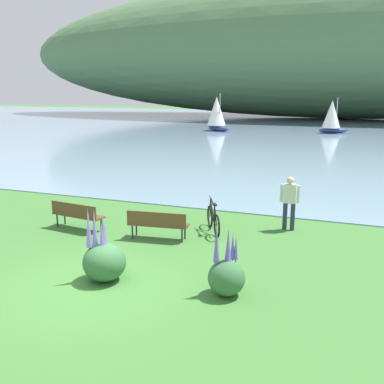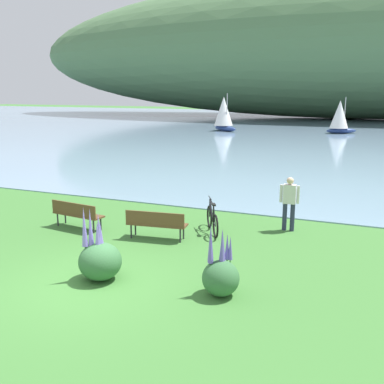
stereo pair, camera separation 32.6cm
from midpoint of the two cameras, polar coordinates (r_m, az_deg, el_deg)
name	(u,v)px [view 1 (the left image)]	position (r m, az deg, el deg)	size (l,w,h in m)	color
ground_plane	(91,285)	(10.68, -13.61, -11.47)	(200.00, 200.00, 0.00)	#3D7533
bay_water	(316,127)	(55.53, 15.30, 7.96)	(180.00, 80.00, 0.04)	#7A99B2
distant_hillside	(343,47)	(73.52, 18.52, 17.10)	(108.67, 28.00, 21.07)	#4C7047
park_bench_near_camera	(158,223)	(13.25, -5.10, -3.91)	(1.85, 0.70, 0.88)	brown
park_bench_further_along	(77,214)	(14.67, -15.07, -2.66)	(1.85, 0.70, 0.88)	brown
bicycle_leaning_near_bench	(213,220)	(13.92, 2.05, -3.57)	(0.94, 1.56, 1.01)	black
person_at_shoreline	(290,200)	(14.30, 11.66, -0.98)	(0.61, 0.24, 1.71)	#282D47
echium_bush_beside_closest	(104,260)	(10.70, -11.98, -8.47)	(1.00, 1.00, 1.75)	#386B3D
echium_bush_far_cluster	(226,275)	(9.80, 3.42, -10.45)	(0.81, 0.81, 1.58)	#386B3D
sailboat_nearest_to_shore	(217,113)	(48.36, 2.96, 9.95)	(3.30, 2.87, 3.93)	navy
sailboat_mid_bay	(332,116)	(47.79, 17.17, 9.17)	(3.10, 2.43, 3.58)	navy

